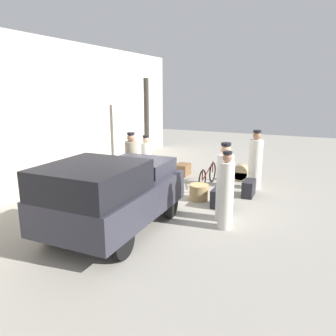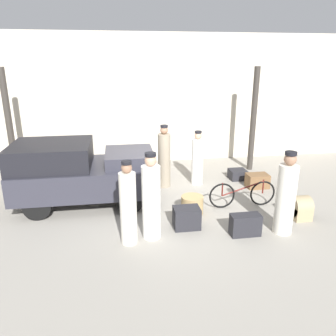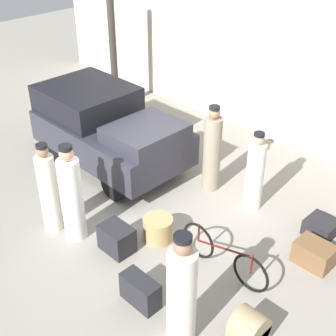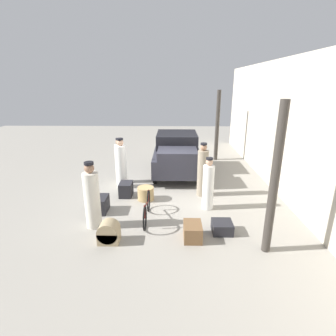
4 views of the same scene
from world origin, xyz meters
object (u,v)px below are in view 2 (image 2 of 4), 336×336
object	(u,v)px
porter_standing_middle	(164,159)
trunk_wicker_pale	(187,218)
bicycle	(242,194)
porter_with_bicycle	(197,160)
suitcase_tan_flat	(238,174)
porter_lifting_near_truck	(286,197)
porter_carrying_trunk	(151,200)
conductor_in_dark_uniform	(128,206)
trunk_barrel_dark	(300,208)
suitcase_black_upright	(257,181)
truck	(80,170)
wicker_basket	(192,205)
trunk_umber_medium	(245,225)

from	to	relation	value
porter_standing_middle	trunk_wicker_pale	bearing A→B (deg)	-87.21
bicycle	porter_with_bicycle	distance (m)	1.99
bicycle	suitcase_tan_flat	distance (m)	2.12
porter_lifting_near_truck	porter_with_bicycle	world-z (taller)	porter_lifting_near_truck
porter_lifting_near_truck	porter_carrying_trunk	xyz separation A→B (m)	(-2.83, 0.23, 0.02)
bicycle	porter_lifting_near_truck	xyz separation A→B (m)	(0.39, -1.39, 0.49)
porter_carrying_trunk	conductor_in_dark_uniform	size ratio (longest dim) A/B	1.06
porter_carrying_trunk	trunk_barrel_dark	world-z (taller)	porter_carrying_trunk
porter_lifting_near_truck	suitcase_black_upright	size ratio (longest dim) A/B	2.93
porter_with_bicycle	trunk_barrel_dark	xyz separation A→B (m)	(1.87, -2.61, -0.50)
truck	bicycle	world-z (taller)	truck
suitcase_black_upright	truck	bearing A→B (deg)	-176.18
trunk_barrel_dark	suitcase_black_upright	bearing A→B (deg)	95.04
wicker_basket	trunk_umber_medium	distance (m)	1.50
conductor_in_dark_uniform	porter_with_bicycle	bearing A→B (deg)	55.06
porter_with_bicycle	trunk_wicker_pale	world-z (taller)	porter_with_bicycle
porter_lifting_near_truck	bicycle	bearing A→B (deg)	105.68
suitcase_tan_flat	wicker_basket	bearing A→B (deg)	-132.16
trunk_wicker_pale	suitcase_black_upright	bearing A→B (deg)	39.20
bicycle	porter_carrying_trunk	distance (m)	2.75
bicycle	conductor_in_dark_uniform	world-z (taller)	conductor_in_dark_uniform
porter_standing_middle	suitcase_tan_flat	distance (m)	2.50
bicycle	trunk_umber_medium	size ratio (longest dim) A/B	2.73
trunk_barrel_dark	wicker_basket	bearing A→B (deg)	165.29
truck	wicker_basket	bearing A→B (deg)	-21.41
porter_with_bicycle	trunk_umber_medium	bearing A→B (deg)	-84.84
trunk_umber_medium	truck	bearing A→B (deg)	147.64
bicycle	porter_with_bicycle	world-z (taller)	porter_with_bicycle
porter_lifting_near_truck	wicker_basket	bearing A→B (deg)	144.86
bicycle	suitcase_tan_flat	world-z (taller)	bicycle
wicker_basket	porter_standing_middle	size ratio (longest dim) A/B	0.29
bicycle	trunk_umber_medium	xyz separation A→B (m)	(-0.46, -1.38, -0.11)
wicker_basket	porter_lifting_near_truck	xyz separation A→B (m)	(1.73, -1.22, 0.61)
bicycle	trunk_barrel_dark	xyz separation A→B (m)	(1.12, -0.81, -0.10)
suitcase_black_upright	bicycle	bearing A→B (deg)	-127.51
porter_standing_middle	trunk_umber_medium	size ratio (longest dim) A/B	2.88
wicker_basket	suitcase_tan_flat	bearing A→B (deg)	47.84
porter_lifting_near_truck	suitcase_tan_flat	xyz separation A→B (m)	(0.24, 3.40, -0.68)
wicker_basket	trunk_barrel_dark	xyz separation A→B (m)	(2.46, -0.65, 0.03)
suitcase_tan_flat	porter_lifting_near_truck	bearing A→B (deg)	-94.07
truck	porter_lifting_near_truck	xyz separation A→B (m)	(4.44, -2.28, -0.06)
wicker_basket	porter_with_bicycle	world-z (taller)	porter_with_bicycle
porter_standing_middle	porter_carrying_trunk	bearing A→B (deg)	-103.35
porter_carrying_trunk	trunk_barrel_dark	size ratio (longest dim) A/B	3.34
porter_lifting_near_truck	trunk_barrel_dark	world-z (taller)	porter_lifting_near_truck
porter_lifting_near_truck	conductor_in_dark_uniform	distance (m)	3.31
porter_carrying_trunk	wicker_basket	bearing A→B (deg)	41.85
porter_carrying_trunk	porter_with_bicycle	world-z (taller)	porter_carrying_trunk
trunk_barrel_dark	conductor_in_dark_uniform	bearing A→B (deg)	-172.98
wicker_basket	conductor_in_dark_uniform	xyz separation A→B (m)	(-1.58, -1.14, 0.59)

